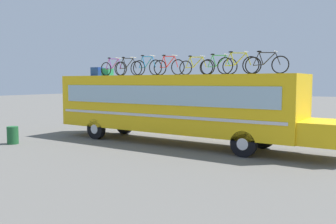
# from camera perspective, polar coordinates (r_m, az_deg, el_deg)

# --- Properties ---
(ground_plane) EXTENTS (120.00, 120.00, 0.00)m
(ground_plane) POSITION_cam_1_polar(r_m,az_deg,el_deg) (16.84, 0.33, -4.89)
(ground_plane) COLOR #605E59
(bus) EXTENTS (13.41, 2.50, 3.13)m
(bus) POSITION_cam_1_polar(r_m,az_deg,el_deg) (16.51, 0.98, 1.27)
(bus) COLOR yellow
(bus) RESTS_ON ground
(luggage_bag_1) EXTENTS (0.55, 0.41, 0.48)m
(luggage_bag_1) POSITION_cam_1_polar(r_m,az_deg,el_deg) (19.93, -11.16, 6.25)
(luggage_bag_1) COLOR #193899
(luggage_bag_1) RESTS_ON bus
(luggage_bag_2) EXTENTS (0.50, 0.40, 0.40)m
(luggage_bag_2) POSITION_cam_1_polar(r_m,az_deg,el_deg) (19.28, -9.54, 6.21)
(luggage_bag_2) COLOR #1E7F66
(luggage_bag_2) RESTS_ON bus
(rooftop_bicycle_1) EXTENTS (1.76, 0.44, 0.95)m
(rooftop_bicycle_1) POSITION_cam_1_polar(r_m,az_deg,el_deg) (18.68, -8.61, 6.85)
(rooftop_bicycle_1) COLOR black
(rooftop_bicycle_1) RESTS_ON bus
(rooftop_bicycle_2) EXTENTS (1.72, 0.44, 0.92)m
(rooftop_bicycle_2) POSITION_cam_1_polar(r_m,az_deg,el_deg) (17.70, -6.36, 6.96)
(rooftop_bicycle_2) COLOR black
(rooftop_bicycle_2) RESTS_ON bus
(rooftop_bicycle_3) EXTENTS (1.69, 0.44, 0.97)m
(rooftop_bicycle_3) POSITION_cam_1_polar(r_m,az_deg,el_deg) (17.07, -3.33, 7.12)
(rooftop_bicycle_3) COLOR black
(rooftop_bicycle_3) RESTS_ON bus
(rooftop_bicycle_4) EXTENTS (1.68, 0.44, 0.94)m
(rooftop_bicycle_4) POSITION_cam_1_polar(r_m,az_deg,el_deg) (16.51, 0.11, 7.18)
(rooftop_bicycle_4) COLOR black
(rooftop_bicycle_4) RESTS_ON bus
(rooftop_bicycle_5) EXTENTS (1.71, 0.44, 0.88)m
(rooftop_bicycle_5) POSITION_cam_1_polar(r_m,az_deg,el_deg) (16.13, 4.40, 7.14)
(rooftop_bicycle_5) COLOR black
(rooftop_bicycle_5) RESTS_ON bus
(rooftop_bicycle_6) EXTENTS (1.71, 0.44, 0.91)m
(rooftop_bicycle_6) POSITION_cam_1_polar(r_m,az_deg,el_deg) (15.56, 7.98, 7.23)
(rooftop_bicycle_6) COLOR black
(rooftop_bicycle_6) RESTS_ON bus
(rooftop_bicycle_7) EXTENTS (1.79, 0.44, 0.93)m
(rooftop_bicycle_7) POSITION_cam_1_polar(r_m,az_deg,el_deg) (14.71, 10.93, 7.37)
(rooftop_bicycle_7) COLOR black
(rooftop_bicycle_7) RESTS_ON bus
(rooftop_bicycle_8) EXTENTS (1.71, 0.44, 0.89)m
(rooftop_bicycle_8) POSITION_cam_1_polar(r_m,az_deg,el_deg) (14.19, 15.26, 7.31)
(rooftop_bicycle_8) COLOR black
(rooftop_bicycle_8) RESTS_ON bus
(trash_bin) EXTENTS (0.50, 0.50, 0.80)m
(trash_bin) POSITION_cam_1_polar(r_m,az_deg,el_deg) (17.96, -23.32, -3.39)
(trash_bin) COLOR #1E592D
(trash_bin) RESTS_ON ground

